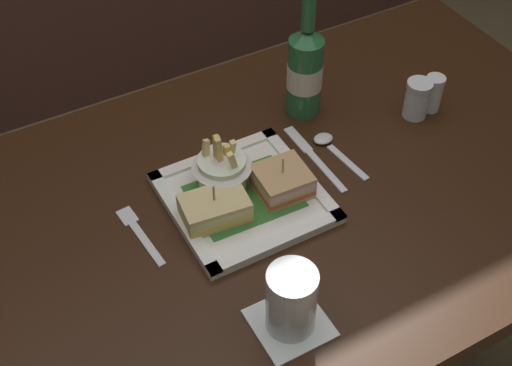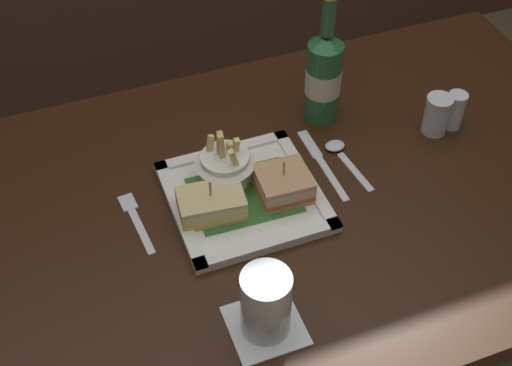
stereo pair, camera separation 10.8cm
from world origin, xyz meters
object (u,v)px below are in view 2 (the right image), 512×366
spoon (340,153)px  fries_cup (225,163)px  square_plate (244,197)px  sandwich_half_right (284,186)px  salt_shaker (436,117)px  sandwich_half_left (212,206)px  water_glass (266,306)px  fork (136,219)px  dining_table (267,257)px  pepper_shaker (454,112)px  beer_bottle (324,75)px  knife (321,161)px

spoon → fries_cup: bearing=179.7°
square_plate → spoon: size_ratio=1.80×
sandwich_half_right → salt_shaker: 0.32m
sandwich_half_left → fries_cup: fries_cup is taller
water_glass → spoon: size_ratio=0.81×
salt_shaker → fork: bearing=-178.0°
fork → spoon: spoon is taller
water_glass → fries_cup: bearing=82.2°
salt_shaker → dining_table: bearing=-170.7°
water_glass → pepper_shaker: 0.54m
sandwich_half_left → square_plate: bearing=19.8°
dining_table → water_glass: (-0.09, -0.22, 0.19)m
water_glass → pepper_shaker: (0.46, 0.27, -0.02)m
sandwich_half_left → fries_cup: bearing=55.6°
sandwich_half_left → salt_shaker: 0.44m
fries_cup → spoon: bearing=-0.3°
square_plate → beer_bottle: (0.20, 0.15, 0.08)m
fork → salt_shaker: 0.55m
dining_table → sandwich_half_left: sandwich_half_left is taller
salt_shaker → beer_bottle: bearing=147.2°
beer_bottle → sandwich_half_left: bearing=-147.0°
dining_table → square_plate: size_ratio=5.39×
water_glass → salt_shaker: size_ratio=1.44×
square_plate → spoon: bearing=12.0°
spoon → salt_shaker: size_ratio=1.79×
fries_cup → beer_bottle: size_ratio=0.41×
fork → salt_shaker: bearing=2.0°
dining_table → sandwich_half_left: size_ratio=11.71×
sandwich_half_left → water_glass: 0.21m
fork → salt_shaker: (0.55, 0.02, 0.03)m
square_plate → knife: 0.16m
sandwich_half_right → fork: sandwich_half_right is taller
square_plate → sandwich_half_right: size_ratio=2.76×
sandwich_half_left → pepper_shaker: sandwich_half_left is taller
square_plate → salt_shaker: (0.37, 0.04, 0.03)m
knife → beer_bottle: bearing=66.1°
square_plate → salt_shaker: size_ratio=3.22×
sandwich_half_right → knife: 0.11m
sandwich_half_left → sandwich_half_right: 0.12m
pepper_shaker → sandwich_half_right: bearing=-170.3°
knife → fork: bearing=-177.1°
salt_shaker → square_plate: bearing=-174.1°
square_plate → fork: size_ratio=1.75×
fries_cup → spoon: fries_cup is taller
sandwich_half_left → fork: bearing=160.3°
knife → salt_shaker: salt_shaker is taller
pepper_shaker → spoon: bearing=179.4°
water_glass → knife: (0.21, 0.27, -0.05)m
sandwich_half_right → fries_cup: fries_cup is taller
fries_cup → knife: fries_cup is taller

